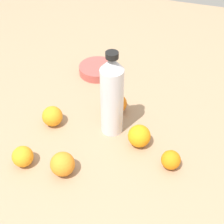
% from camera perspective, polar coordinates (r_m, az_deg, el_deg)
% --- Properties ---
extents(ground_plane, '(2.40, 2.40, 0.00)m').
position_cam_1_polar(ground_plane, '(1.13, -1.47, -4.11)').
color(ground_plane, '#9E7F60').
extents(water_bottle, '(0.08, 0.08, 0.31)m').
position_cam_1_polar(water_bottle, '(1.05, 0.00, 2.79)').
color(water_bottle, silver).
rests_on(water_bottle, ground_plane).
extents(orange_0, '(0.06, 0.06, 0.06)m').
position_cam_1_polar(orange_0, '(1.03, 10.18, -8.18)').
color(orange_0, orange).
rests_on(orange_0, ground_plane).
extents(orange_1, '(0.07, 0.07, 0.07)m').
position_cam_1_polar(orange_1, '(1.20, 0.90, 1.49)').
color(orange_1, orange).
rests_on(orange_1, ground_plane).
extents(orange_2, '(0.07, 0.07, 0.07)m').
position_cam_1_polar(orange_2, '(1.17, -10.21, -0.57)').
color(orange_2, orange).
rests_on(orange_2, ground_plane).
extents(orange_3, '(0.07, 0.07, 0.07)m').
position_cam_1_polar(orange_3, '(1.06, -15.24, -7.46)').
color(orange_3, orange).
rests_on(orange_3, ground_plane).
extents(orange_4, '(0.08, 0.08, 0.08)m').
position_cam_1_polar(orange_4, '(1.01, -8.58, -8.93)').
color(orange_4, orange).
rests_on(orange_4, ground_plane).
extents(orange_5, '(0.08, 0.08, 0.08)m').
position_cam_1_polar(orange_5, '(1.08, 4.74, -4.20)').
color(orange_5, orange).
rests_on(orange_5, ground_plane).
extents(ceramic_bowl, '(0.16, 0.16, 0.04)m').
position_cam_1_polar(ceramic_bowl, '(1.41, -2.53, 7.39)').
color(ceramic_bowl, '#B24C47').
rests_on(ceramic_bowl, ground_plane).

